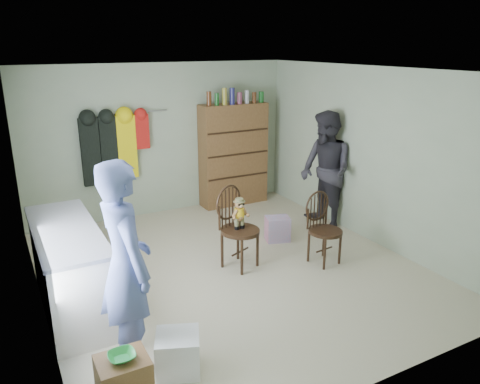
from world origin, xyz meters
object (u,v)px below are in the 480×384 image
chair_front (237,222)px  counter (70,269)px  dresser (233,154)px  chair_far (322,225)px

chair_front → counter: bearing=159.0°
dresser → counter: bearing=-144.3°
counter → chair_far: size_ratio=1.94×
dresser → chair_far: bearing=-91.8°
counter → chair_far: 3.14m
chair_front → chair_far: bearing=-44.1°
counter → dresser: size_ratio=0.89×
counter → chair_front: size_ratio=1.72×
chair_far → dresser: size_ratio=0.46×
chair_front → dresser: size_ratio=0.52×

